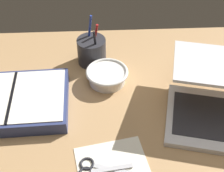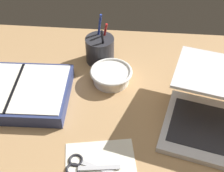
# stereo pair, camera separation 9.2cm
# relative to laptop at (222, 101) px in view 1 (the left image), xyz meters

# --- Properties ---
(desk_top) EXTENTS (1.40, 1.00, 0.02)m
(desk_top) POSITION_rel_laptop_xyz_m (-0.33, -0.03, -0.06)
(desk_top) COLOR tan
(desk_top) RESTS_ON ground
(laptop) EXTENTS (0.37, 0.40, 0.15)m
(laptop) POSITION_rel_laptop_xyz_m (0.00, 0.00, 0.00)
(laptop) COLOR silver
(laptop) RESTS_ON desk_top
(bowl) EXTENTS (0.14, 0.14, 0.05)m
(bowl) POSITION_rel_laptop_xyz_m (-0.32, 0.16, -0.03)
(bowl) COLOR silver
(bowl) RESTS_ON desk_top
(pen_cup) EXTENTS (0.10, 0.10, 0.17)m
(pen_cup) POSITION_rel_laptop_xyz_m (-0.38, 0.27, -0.01)
(pen_cup) COLOR #28282D
(pen_cup) RESTS_ON desk_top
(planner) EXTENTS (0.34, 0.25, 0.05)m
(planner) POSITION_rel_laptop_xyz_m (-0.61, 0.06, -0.03)
(planner) COLOR navy
(planner) RESTS_ON desk_top
(scissors) EXTENTS (0.14, 0.07, 0.01)m
(scissors) POSITION_rel_laptop_xyz_m (-0.37, -0.17, -0.05)
(scissors) COLOR #B7B7BC
(scissors) RESTS_ON desk_top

